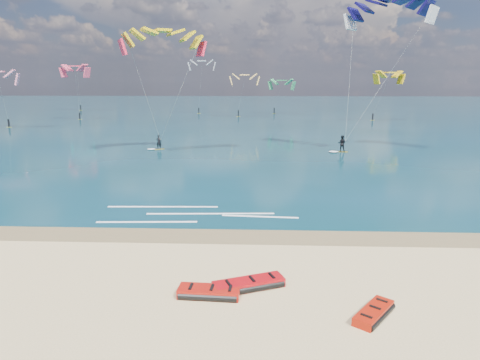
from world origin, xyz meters
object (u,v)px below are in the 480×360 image
Objects in this scene: kitesurfer_far at (368,63)px; packed_kite_right at (373,317)px; packed_kite_left at (249,288)px; packed_kite_mid at (209,296)px; kitesurfer_main at (161,84)px.

packed_kite_right is at bearing -93.42° from kitesurfer_far.
packed_kite_left is 0.17× the size of kitesurfer_far.
packed_kite_mid is 0.17× the size of kitesurfer_main.
packed_kite_mid is 34.50m from kitesurfer_main.
packed_kite_mid is at bearing -176.94° from packed_kite_left.
kitesurfer_far is (22.46, 0.56, 2.20)m from kitesurfer_main.
packed_kite_left is 4.86m from packed_kite_right.
kitesurfer_far is at bearing 47.10° from packed_kite_left.
packed_kite_left is at bearing -109.98° from kitesurfer_main.
kitesurfer_main is 22.58m from kitesurfer_far.
kitesurfer_far is at bearing 24.88° from packed_kite_right.
kitesurfer_far is at bearing -36.64° from kitesurfer_main.
kitesurfer_far reaches higher than kitesurfer_main.
kitesurfer_far is (7.65, 34.22, 9.91)m from packed_kite_right.
packed_kite_mid is at bearing -112.83° from kitesurfer_main.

